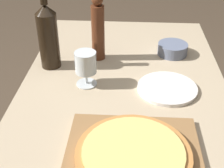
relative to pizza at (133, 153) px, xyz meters
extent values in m
cube|color=tan|center=(-0.04, 0.29, -0.04)|extent=(0.79, 1.47, 0.03)
cylinder|color=brown|center=(-0.37, 0.97, -0.40)|extent=(0.06, 0.06, 0.69)
cylinder|color=brown|center=(0.30, 0.97, -0.40)|extent=(0.06, 0.06, 0.69)
cube|color=olive|center=(0.00, 0.00, -0.02)|extent=(0.39, 0.35, 0.02)
cylinder|color=#BC7A3D|center=(0.00, 0.00, 0.00)|extent=(0.32, 0.32, 0.02)
cylinder|color=#E0C66B|center=(0.00, 0.00, 0.01)|extent=(0.29, 0.29, 0.01)
cylinder|color=black|center=(-0.35, 0.52, 0.09)|extent=(0.08, 0.08, 0.23)
cone|color=black|center=(-0.35, 0.52, 0.22)|extent=(0.08, 0.08, 0.04)
cylinder|color=#5B2D19|center=(-0.16, 0.60, 0.09)|extent=(0.06, 0.06, 0.24)
sphere|color=#5B2D19|center=(-0.16, 0.60, 0.23)|extent=(0.05, 0.05, 0.05)
cylinder|color=silver|center=(-0.18, 0.38, -0.03)|extent=(0.08, 0.08, 0.00)
cylinder|color=silver|center=(-0.18, 0.38, 0.00)|extent=(0.01, 0.01, 0.05)
cylinder|color=silver|center=(-0.18, 0.38, 0.07)|extent=(0.08, 0.08, 0.08)
cylinder|color=slate|center=(0.17, 0.65, 0.00)|extent=(0.13, 0.13, 0.05)
cylinder|color=white|center=(0.13, 0.36, -0.02)|extent=(0.22, 0.22, 0.01)
camera|label=1|loc=(-0.02, -0.62, 0.63)|focal=50.00mm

